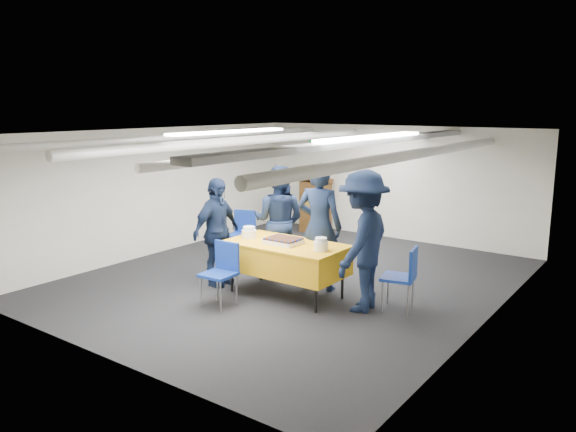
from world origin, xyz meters
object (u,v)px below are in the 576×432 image
object	(u,v)px
podium	(315,204)
sailor_d	(363,241)
sailor_c	(217,232)
chair_left	(243,230)
chair_right	(405,272)
chair_near	(222,267)
sailor_b	(279,221)
sheet_cake	(283,241)
serving_table	(286,258)
sailor_a	(319,227)

from	to	relation	value
podium	sailor_d	bearing A→B (deg)	-49.25
sailor_c	podium	bearing A→B (deg)	9.04
podium	sailor_d	xyz separation A→B (m)	(3.10, -3.60, 0.33)
chair_left	chair_right	bearing A→B (deg)	-11.79
chair_right	chair_near	bearing A→B (deg)	-149.82
sailor_b	chair_near	bearing A→B (deg)	80.06
chair_near	sailor_b	xyz separation A→B (m)	(-0.22, 1.57, 0.36)
sheet_cake	chair_left	distance (m)	2.11
chair_right	chair_left	size ratio (longest dim) A/B	1.00
serving_table	chair_near	size ratio (longest dim) A/B	1.97
sheet_cake	chair_near	bearing A→B (deg)	-119.71
sailor_d	sailor_c	bearing A→B (deg)	-88.26
chair_near	sailor_d	world-z (taller)	sailor_d
podium	sailor_a	xyz separation A→B (m)	(2.16, -3.20, 0.33)
sailor_a	sailor_b	bearing A→B (deg)	-24.51
serving_table	sheet_cake	world-z (taller)	sheet_cake
sheet_cake	sailor_a	xyz separation A→B (m)	(0.24, 0.57, 0.13)
sailor_c	chair_left	bearing A→B (deg)	22.50
serving_table	chair_right	distance (m)	1.70
sheet_cake	chair_right	bearing A→B (deg)	14.80
serving_table	sailor_a	distance (m)	0.69
sheet_cake	sailor_d	distance (m)	1.19
chair_near	sailor_c	world-z (taller)	sailor_c
sailor_a	sailor_b	xyz separation A→B (m)	(-0.91, 0.22, -0.06)
serving_table	chair_right	bearing A→B (deg)	13.87
serving_table	sailor_b	world-z (taller)	sailor_b
chair_right	serving_table	bearing A→B (deg)	-166.13
sailor_c	sailor_d	size ratio (longest dim) A/B	0.87
podium	sailor_b	world-z (taller)	sailor_b
chair_right	sailor_c	world-z (taller)	sailor_c
chair_left	sailor_c	bearing A→B (deg)	-64.97
serving_table	chair_left	bearing A→B (deg)	147.56
serving_table	podium	xyz separation A→B (m)	(-1.94, 3.73, 0.05)
sailor_b	sailor_d	distance (m)	1.95
sheet_cake	sailor_a	distance (m)	0.63
sailor_b	serving_table	bearing A→B (deg)	114.68
chair_right	sailor_a	xyz separation A→B (m)	(-1.43, 0.13, 0.41)
chair_near	sailor_b	world-z (taller)	sailor_b
chair_left	podium	bearing A→B (deg)	94.04
chair_right	sailor_d	size ratio (longest dim) A/B	0.46
serving_table	sailor_d	world-z (taller)	sailor_d
sheet_cake	sailor_c	world-z (taller)	sailor_c
chair_left	chair_near	bearing A→B (deg)	-56.42
sheet_cake	sailor_b	world-z (taller)	sailor_b
sheet_cake	chair_right	size ratio (longest dim) A/B	0.57
chair_left	sailor_a	world-z (taller)	sailor_a
sailor_c	serving_table	bearing A→B (deg)	-81.54
sailor_a	chair_left	bearing A→B (deg)	-27.61
chair_right	sailor_d	bearing A→B (deg)	-150.94
sheet_cake	sailor_d	size ratio (longest dim) A/B	0.26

